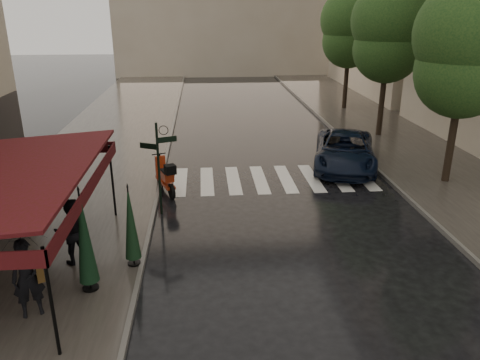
{
  "coord_description": "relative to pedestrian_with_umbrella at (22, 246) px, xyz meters",
  "views": [
    {
      "loc": [
        0.26,
        -11.36,
        6.47
      ],
      "look_at": [
        1.36,
        2.25,
        1.4
      ],
      "focal_mm": 35.0,
      "sensor_mm": 36.0,
      "label": 1
    }
  ],
  "objects": [
    {
      "name": "tree_far",
      "position": [
        13.27,
        21.39,
        3.66
      ],
      "size": [
        3.8,
        3.8,
        8.16
      ],
      "color": "black",
      "rests_on": "sidewalk_far"
    },
    {
      "name": "parasol_back",
      "position": [
        1.92,
        1.97,
        -0.49
      ],
      "size": [
        0.41,
        0.41,
        2.21
      ],
      "color": "black",
      "rests_on": "sidewalk_near"
    },
    {
      "name": "scooter",
      "position": [
        2.4,
        7.31,
        -1.19
      ],
      "size": [
        0.97,
        1.9,
        1.31
      ],
      "rotation": [
        0.0,
        0.0,
        0.37
      ],
      "color": "black",
      "rests_on": "ground"
    },
    {
      "name": "ground",
      "position": [
        3.57,
        2.39,
        -1.8
      ],
      "size": [
        120.0,
        120.0,
        0.0
      ],
      "primitive_type": "plane",
      "color": "black",
      "rests_on": "ground"
    },
    {
      "name": "pedestrian_terrace",
      "position": [
        0.36,
        2.22,
        -0.78
      ],
      "size": [
        1.02,
        0.89,
        1.79
      ],
      "primitive_type": "imported",
      "rotation": [
        0.0,
        0.0,
        3.42
      ],
      "color": "black",
      "rests_on": "sidewalk_near"
    },
    {
      "name": "curb_far",
      "position": [
        11.02,
        14.39,
        -1.73
      ],
      "size": [
        0.12,
        60.0,
        0.16
      ],
      "primitive_type": "cube",
      "color": "#595651",
      "rests_on": "ground"
    },
    {
      "name": "signpost",
      "position": [
        2.37,
        5.39,
        0.03
      ],
      "size": [
        1.17,
        0.29,
        3.1
      ],
      "color": "black",
      "rests_on": "ground"
    },
    {
      "name": "sidewalk_near",
      "position": [
        -0.93,
        14.39,
        -1.74
      ],
      "size": [
        6.0,
        60.0,
        0.12
      ],
      "primitive_type": "cube",
      "color": "#38332D",
      "rests_on": "ground"
    },
    {
      "name": "pedestrian_with_umbrella",
      "position": [
        0.0,
        0.0,
        0.0
      ],
      "size": [
        1.41,
        1.42,
        2.53
      ],
      "rotation": [
        0.0,
        0.0,
        0.4
      ],
      "color": "black",
      "rests_on": "sidewalk_near"
    },
    {
      "name": "crosswalk",
      "position": [
        6.54,
        8.39,
        -1.79
      ],
      "size": [
        7.85,
        3.2,
        0.01
      ],
      "color": "silver",
      "rests_on": "ground"
    },
    {
      "name": "sidewalk_far",
      "position": [
        13.82,
        14.39,
        -1.74
      ],
      "size": [
        5.5,
        60.0,
        0.12
      ],
      "primitive_type": "cube",
      "color": "#38332D",
      "rests_on": "ground"
    },
    {
      "name": "parasol_front",
      "position": [
        1.03,
        0.89,
        -0.28
      ],
      "size": [
        0.47,
        0.47,
        2.61
      ],
      "color": "black",
      "rests_on": "sidewalk_near"
    },
    {
      "name": "tree_near",
      "position": [
        13.17,
        7.39,
        3.52
      ],
      "size": [
        3.8,
        3.8,
        7.99
      ],
      "color": "black",
      "rests_on": "sidewalk_far"
    },
    {
      "name": "tree_mid",
      "position": [
        13.07,
        14.39,
        3.79
      ],
      "size": [
        3.8,
        3.8,
        8.34
      ],
      "color": "black",
      "rests_on": "sidewalk_far"
    },
    {
      "name": "curb_near",
      "position": [
        2.12,
        14.39,
        -1.73
      ],
      "size": [
        0.12,
        60.0,
        0.16
      ],
      "primitive_type": "cube",
      "color": "#595651",
      "rests_on": "ground"
    },
    {
      "name": "parked_car",
      "position": [
        9.81,
        9.68,
        -1.06
      ],
      "size": [
        3.77,
        5.76,
        1.47
      ],
      "primitive_type": "imported",
      "rotation": [
        0.0,
        0.0,
        -0.27
      ],
      "color": "black",
      "rests_on": "ground"
    }
  ]
}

